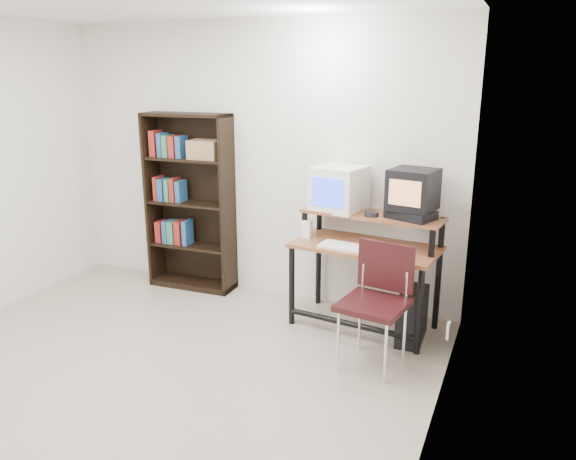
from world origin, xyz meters
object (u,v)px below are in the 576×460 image
at_px(computer_desk, 366,250).
at_px(school_chair, 378,292).
at_px(crt_monitor, 339,188).
at_px(bookshelf, 191,200).
at_px(crt_tv, 413,189).
at_px(pc_tower, 412,316).

distance_m(computer_desk, school_chair, 0.65).
bearing_deg(crt_monitor, bookshelf, -172.69).
height_order(crt_tv, school_chair, crt_tv).
xyz_separation_m(crt_monitor, crt_tv, (0.65, -0.06, 0.05)).
height_order(pc_tower, bookshelf, bookshelf).
relative_size(crt_monitor, school_chair, 0.51).
bearing_deg(bookshelf, pc_tower, -10.37).
distance_m(crt_tv, bookshelf, 2.24).
relative_size(crt_monitor, pc_tower, 1.05).
bearing_deg(computer_desk, bookshelf, 178.96).
distance_m(crt_tv, pc_tower, 1.03).
bearing_deg(crt_monitor, computer_desk, -16.56).
bearing_deg(school_chair, pc_tower, 77.83).
bearing_deg(bookshelf, crt_tv, -5.49).
relative_size(pc_tower, bookshelf, 0.26).
relative_size(computer_desk, school_chair, 1.38).
bearing_deg(pc_tower, computer_desk, 163.28).
distance_m(school_chair, bookshelf, 2.30).
relative_size(crt_monitor, crt_tv, 1.15).
bearing_deg(pc_tower, crt_monitor, 158.00).
relative_size(pc_tower, school_chair, 0.49).
height_order(computer_desk, bookshelf, bookshelf).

